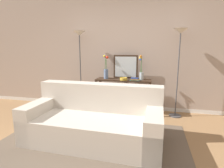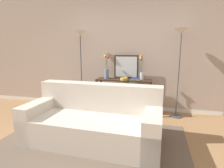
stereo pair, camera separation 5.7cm
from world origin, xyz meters
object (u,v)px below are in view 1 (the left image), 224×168
vase_short_flowers (141,70)px  fruit_bowl (124,79)px  book_stack (135,79)px  book_row_under_console (112,109)px  couch (94,122)px  floor_lamp_left (80,49)px  wall_mirror (126,67)px  floor_lamp_right (180,48)px  console_table (123,90)px  vase_tall_flowers (106,71)px

vase_short_flowers → fruit_bowl: 0.43m
book_stack → fruit_bowl: bearing=-177.5°
book_row_under_console → vase_short_flowers: bearing=2.2°
couch → fruit_bowl: (0.24, 1.28, 0.50)m
floor_lamp_left → vase_short_flowers: bearing=0.1°
wall_mirror → floor_lamp_right: bearing=-6.5°
couch → floor_lamp_left: bearing=120.0°
couch → fruit_bowl: 1.40m
console_table → vase_tall_flowers: size_ratio=2.30×
floor_lamp_right → vase_short_flowers: floor_lamp_right is taller
wall_mirror → vase_tall_flowers: size_ratio=1.04×
floor_lamp_right → book_row_under_console: size_ratio=3.95×
floor_lamp_left → wall_mirror: 1.15m
console_table → floor_lamp_right: bearing=1.1°
floor_lamp_right → fruit_bowl: size_ratio=11.49×
fruit_bowl → vase_tall_flowers: bearing=166.2°
floor_lamp_left → book_row_under_console: bearing=-1.6°
vase_short_flowers → fruit_bowl: (-0.37, -0.14, -0.18)m
floor_lamp_right → book_row_under_console: bearing=-179.1°
couch → book_stack: bearing=69.2°
vase_tall_flowers → wall_mirror: bearing=20.8°
floor_lamp_right → couch: bearing=-134.1°
vase_short_flowers → fruit_bowl: vase_short_flowers is taller
book_row_under_console → vase_tall_flowers: bearing=-176.1°
book_stack → vase_tall_flowers: bearing=172.0°
vase_short_flowers → fruit_bowl: bearing=-159.3°
floor_lamp_right → fruit_bowl: floor_lamp_right is taller
vase_tall_flowers → couch: bearing=-82.5°
floor_lamp_left → book_row_under_console: (0.78, -0.02, -1.40)m
couch → floor_lamp_right: (1.38, 1.42, 1.15)m
floor_lamp_left → vase_tall_flowers: bearing=-2.8°
floor_lamp_right → fruit_bowl: 1.32m
console_table → fruit_bowl: bearing=-78.1°
vase_tall_flowers → fruit_bowl: (0.43, -0.10, -0.16)m
wall_mirror → fruit_bowl: (0.00, -0.27, -0.24)m
console_table → wall_mirror: (0.02, 0.15, 0.51)m
book_stack → console_table: bearing=159.2°
book_stack → floor_lamp_right: bearing=8.1°
vase_short_flowers → book_stack: bearing=-133.2°
vase_tall_flowers → book_row_under_console: vase_tall_flowers is taller
floor_lamp_left → fruit_bowl: size_ratio=11.47×
fruit_bowl → book_row_under_console: fruit_bowl is taller
couch → book_stack: size_ratio=10.50×
book_stack → book_row_under_console: (-0.54, 0.10, -0.75)m
couch → fruit_bowl: couch is taller
fruit_bowl → book_stack: (0.25, 0.01, -0.00)m
vase_short_flowers → book_row_under_console: size_ratio=1.15×
floor_lamp_left → book_stack: (1.31, -0.13, -0.65)m
couch → vase_short_flowers: 1.69m
fruit_bowl → book_stack: bearing=2.5°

